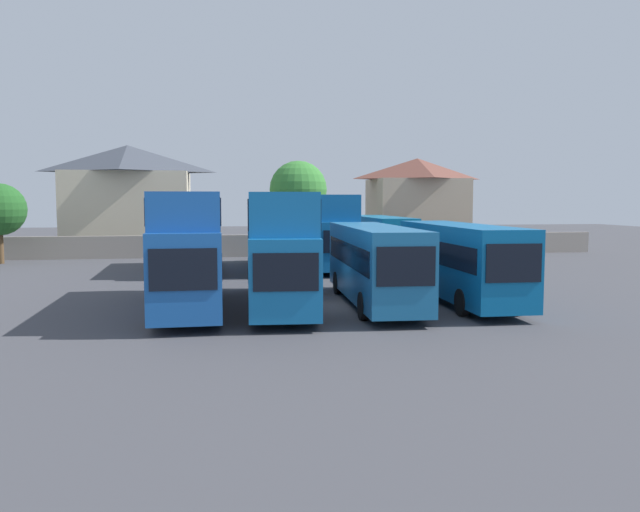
{
  "coord_description": "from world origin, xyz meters",
  "views": [
    {
      "loc": [
        -4.84,
        -26.89,
        4.58
      ],
      "look_at": [
        0.0,
        3.0,
        1.93
      ],
      "focal_mm": 35.36,
      "sensor_mm": 36.0,
      "label": 1
    }
  ],
  "objects_px": {
    "house_terrace_left": "(129,198)",
    "tree_behind_wall": "(298,190)",
    "bus_8": "(381,239)",
    "bus_3": "(374,260)",
    "bus_4": "(459,258)",
    "bus_1": "(188,244)",
    "bus_6": "(268,239)",
    "house_terrace_centre": "(417,203)",
    "bus_2": "(281,243)",
    "bus_5": "(198,227)",
    "bus_7": "(327,227)"
  },
  "relations": [
    {
      "from": "house_terrace_left",
      "to": "tree_behind_wall",
      "type": "xyz_separation_m",
      "value": [
        14.92,
        -4.87,
        0.64
      ]
    },
    {
      "from": "bus_8",
      "to": "house_terrace_left",
      "type": "relative_size",
      "value": 0.93
    },
    {
      "from": "bus_3",
      "to": "bus_4",
      "type": "relative_size",
      "value": 1.01
    },
    {
      "from": "bus_1",
      "to": "house_terrace_left",
      "type": "xyz_separation_m",
      "value": [
        -6.72,
        32.43,
        2.12
      ]
    },
    {
      "from": "bus_1",
      "to": "bus_6",
      "type": "distance_m",
      "value": 16.01
    },
    {
      "from": "bus_1",
      "to": "house_terrace_left",
      "type": "distance_m",
      "value": 33.19
    },
    {
      "from": "bus_3",
      "to": "house_terrace_left",
      "type": "relative_size",
      "value": 1.01
    },
    {
      "from": "bus_1",
      "to": "bus_6",
      "type": "height_order",
      "value": "bus_1"
    },
    {
      "from": "bus_8",
      "to": "house_terrace_left",
      "type": "xyz_separation_m",
      "value": [
        -19.03,
        17.49,
        2.89
      ]
    },
    {
      "from": "bus_1",
      "to": "house_terrace_left",
      "type": "bearing_deg",
      "value": -169.32
    },
    {
      "from": "tree_behind_wall",
      "to": "house_terrace_centre",
      "type": "bearing_deg",
      "value": 20.08
    },
    {
      "from": "bus_2",
      "to": "bus_5",
      "type": "bearing_deg",
      "value": -161.31
    },
    {
      "from": "bus_5",
      "to": "house_terrace_left",
      "type": "relative_size",
      "value": 0.94
    },
    {
      "from": "house_terrace_centre",
      "to": "house_terrace_left",
      "type": "bearing_deg",
      "value": 179.1
    },
    {
      "from": "bus_2",
      "to": "bus_7",
      "type": "relative_size",
      "value": 1.0
    },
    {
      "from": "bus_1",
      "to": "bus_2",
      "type": "distance_m",
      "value": 3.92
    },
    {
      "from": "house_terrace_left",
      "to": "bus_3",
      "type": "bearing_deg",
      "value": -65.7
    },
    {
      "from": "bus_6",
      "to": "house_terrace_left",
      "type": "distance_m",
      "value": 20.71
    },
    {
      "from": "bus_1",
      "to": "house_terrace_left",
      "type": "relative_size",
      "value": 1.0
    },
    {
      "from": "bus_1",
      "to": "bus_3",
      "type": "xyz_separation_m",
      "value": [
        8.01,
        -0.18,
        -0.78
      ]
    },
    {
      "from": "bus_1",
      "to": "bus_5",
      "type": "relative_size",
      "value": 1.07
    },
    {
      "from": "house_terrace_left",
      "to": "bus_7",
      "type": "bearing_deg",
      "value": -48.28
    },
    {
      "from": "bus_4",
      "to": "bus_8",
      "type": "distance_m",
      "value": 14.94
    },
    {
      "from": "tree_behind_wall",
      "to": "bus_6",
      "type": "bearing_deg",
      "value": -106.44
    },
    {
      "from": "bus_3",
      "to": "bus_7",
      "type": "bearing_deg",
      "value": -179.61
    },
    {
      "from": "bus_1",
      "to": "tree_behind_wall",
      "type": "distance_m",
      "value": 28.89
    },
    {
      "from": "bus_4",
      "to": "bus_6",
      "type": "height_order",
      "value": "bus_6"
    },
    {
      "from": "bus_7",
      "to": "bus_6",
      "type": "bearing_deg",
      "value": -89.87
    },
    {
      "from": "tree_behind_wall",
      "to": "bus_8",
      "type": "bearing_deg",
      "value": -71.94
    },
    {
      "from": "bus_6",
      "to": "house_terrace_centre",
      "type": "bearing_deg",
      "value": 140.05
    },
    {
      "from": "bus_3",
      "to": "bus_5",
      "type": "bearing_deg",
      "value": -149.59
    },
    {
      "from": "bus_1",
      "to": "house_terrace_left",
      "type": "height_order",
      "value": "house_terrace_left"
    },
    {
      "from": "bus_5",
      "to": "bus_8",
      "type": "distance_m",
      "value": 12.39
    },
    {
      "from": "bus_2",
      "to": "bus_8",
      "type": "height_order",
      "value": "bus_2"
    },
    {
      "from": "bus_1",
      "to": "house_terrace_centre",
      "type": "xyz_separation_m",
      "value": [
        20.37,
        32.01,
        1.65
      ]
    },
    {
      "from": "bus_4",
      "to": "bus_7",
      "type": "xyz_separation_m",
      "value": [
        -3.43,
        15.25,
        0.79
      ]
    },
    {
      "from": "bus_4",
      "to": "bus_2",
      "type": "bearing_deg",
      "value": -88.96
    },
    {
      "from": "bus_3",
      "to": "bus_6",
      "type": "distance_m",
      "value": 15.88
    },
    {
      "from": "bus_2",
      "to": "tree_behind_wall",
      "type": "distance_m",
      "value": 27.99
    },
    {
      "from": "house_terrace_centre",
      "to": "bus_1",
      "type": "bearing_deg",
      "value": -122.47
    },
    {
      "from": "bus_8",
      "to": "bus_4",
      "type": "bearing_deg",
      "value": -0.34
    },
    {
      "from": "bus_5",
      "to": "bus_6",
      "type": "height_order",
      "value": "bus_5"
    },
    {
      "from": "bus_4",
      "to": "tree_behind_wall",
      "type": "xyz_separation_m",
      "value": [
        -3.83,
        27.55,
        3.52
      ]
    },
    {
      "from": "bus_4",
      "to": "house_terrace_left",
      "type": "height_order",
      "value": "house_terrace_left"
    },
    {
      "from": "bus_1",
      "to": "bus_2",
      "type": "relative_size",
      "value": 0.97
    },
    {
      "from": "bus_5",
      "to": "bus_1",
      "type": "bearing_deg",
      "value": -1.92
    },
    {
      "from": "tree_behind_wall",
      "to": "bus_4",
      "type": "bearing_deg",
      "value": -82.08
    },
    {
      "from": "bus_6",
      "to": "bus_7",
      "type": "height_order",
      "value": "bus_7"
    },
    {
      "from": "bus_3",
      "to": "tree_behind_wall",
      "type": "height_order",
      "value": "tree_behind_wall"
    },
    {
      "from": "bus_3",
      "to": "bus_4",
      "type": "xyz_separation_m",
      "value": [
        4.02,
        0.19,
        0.02
      ]
    }
  ]
}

